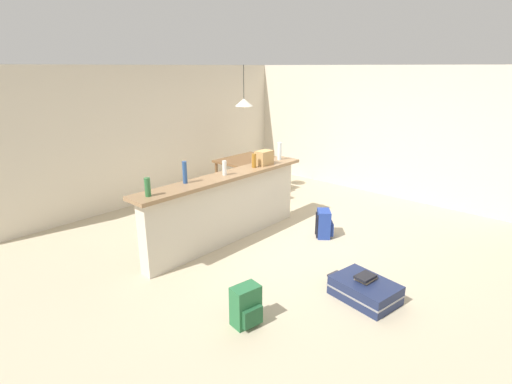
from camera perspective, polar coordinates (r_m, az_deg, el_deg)
The scene contains 18 objects.
ground_plane at distance 6.01m, azimuth 4.10°, elevation -6.88°, with size 13.00×13.00×0.05m, color #BCAD8E.
wall_back at distance 7.81m, azimuth -13.78°, elevation 8.22°, with size 6.60×0.10×2.50m, color beige.
wall_right at distance 8.32m, azimuth 15.82°, elevation 8.62°, with size 0.10×6.00×2.50m, color beige.
partition_half_wall at distance 5.72m, azimuth -4.28°, elevation -2.68°, with size 2.80×0.20×0.97m, color beige.
bar_countertop at distance 5.56m, azimuth -4.40°, elevation 2.24°, with size 2.96×0.40×0.05m, color #93704C.
bottle_green at distance 4.76m, azimuth -15.42°, elevation 0.69°, with size 0.07×0.07×0.23m, color #2D6B38.
bottle_blue at distance 5.19m, azimuth -10.27°, elevation 2.81°, with size 0.06×0.06×0.29m, color #284C89.
bottle_white at distance 5.52m, azimuth -4.59°, elevation 3.49°, with size 0.06×0.06×0.21m, color silver.
bottle_amber at distance 5.93m, azimuth -0.30°, elevation 4.56°, with size 0.07×0.07×0.21m, color #9E661E.
bottle_clear at distance 6.44m, azimuth 3.42°, elevation 5.94°, with size 0.07×0.07×0.28m, color silver.
grocery_bag at distance 6.10m, azimuth 1.18°, elevation 4.99°, with size 0.26×0.18×0.22m, color tan.
dining_table at distance 7.79m, azimuth -1.42°, elevation 4.17°, with size 1.10×0.80×0.74m.
dining_chair_near_partition at distance 7.47m, azimuth 1.08°, elevation 2.54°, with size 0.43×0.43×0.93m.
pendant_lamp at distance 7.59m, azimuth -1.77°, elevation 12.85°, with size 0.34×0.34×0.79m.
suitcase_flat_navy at distance 4.66m, azimuth 15.46°, elevation -13.51°, with size 0.60×0.87×0.22m.
backpack_green at distance 4.07m, azimuth -1.43°, elevation -16.23°, with size 0.31×0.28×0.42m.
backpack_blue at distance 6.05m, azimuth 9.82°, elevation -4.60°, with size 0.34×0.34×0.42m.
book_stack at distance 4.61m, azimuth 15.58°, elevation -11.79°, with size 0.27×0.20×0.06m.
Camera 1 is at (-4.34, -3.33, 2.48)m, focal length 27.63 mm.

